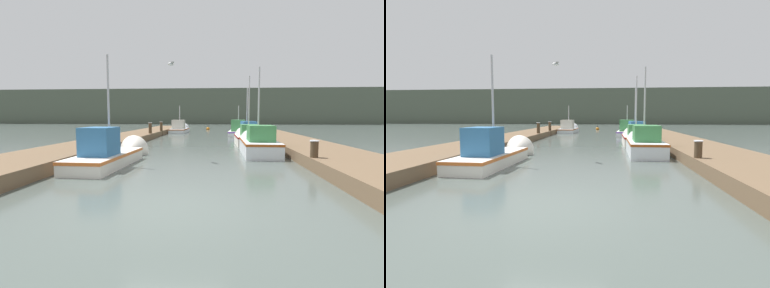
% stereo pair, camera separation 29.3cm
% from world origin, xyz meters
% --- Properties ---
extents(ground_plane, '(200.00, 200.00, 0.00)m').
position_xyz_m(ground_plane, '(0.00, 0.00, 0.00)').
color(ground_plane, '#47514C').
extents(dock_left, '(2.98, 40.00, 0.44)m').
position_xyz_m(dock_left, '(-5.63, 16.00, 0.22)').
color(dock_left, brown).
rests_on(dock_left, ground_plane).
extents(dock_right, '(2.98, 40.00, 0.44)m').
position_xyz_m(dock_right, '(5.63, 16.00, 0.22)').
color(dock_right, brown).
rests_on(dock_right, ground_plane).
extents(distant_shore_ridge, '(120.00, 16.00, 7.78)m').
position_xyz_m(distant_shore_ridge, '(0.00, 67.45, 3.89)').
color(distant_shore_ridge, '#4C5647').
rests_on(distant_shore_ridge, ground_plane).
extents(fishing_boat_0, '(1.63, 5.57, 4.55)m').
position_xyz_m(fishing_boat_0, '(-3.04, 5.39, 0.40)').
color(fishing_boat_0, silver).
rests_on(fishing_boat_0, ground_plane).
extents(fishing_boat_1, '(1.64, 5.36, 4.61)m').
position_xyz_m(fishing_boat_1, '(3.01, 9.13, 0.49)').
color(fishing_boat_1, silver).
rests_on(fishing_boat_1, ground_plane).
extents(fishing_boat_2, '(1.67, 4.68, 4.85)m').
position_xyz_m(fishing_boat_2, '(3.01, 13.87, 0.43)').
color(fishing_boat_2, silver).
rests_on(fishing_boat_2, ground_plane).
extents(fishing_boat_3, '(1.67, 5.29, 4.44)m').
position_xyz_m(fishing_boat_3, '(3.33, 18.20, 0.44)').
color(fishing_boat_3, silver).
rests_on(fishing_boat_3, ground_plane).
extents(fishing_boat_4, '(2.12, 5.40, 3.35)m').
position_xyz_m(fishing_boat_4, '(2.99, 22.51, 0.43)').
color(fishing_boat_4, silver).
rests_on(fishing_boat_4, ground_plane).
extents(fishing_boat_5, '(1.77, 5.49, 3.51)m').
position_xyz_m(fishing_boat_5, '(-3.15, 27.34, 0.39)').
color(fishing_boat_5, silver).
rests_on(fishing_boat_5, ground_plane).
extents(mooring_piling_0, '(0.36, 0.36, 1.30)m').
position_xyz_m(mooring_piling_0, '(-3.99, 6.73, 0.66)').
color(mooring_piling_0, '#473523').
rests_on(mooring_piling_0, ground_plane).
extents(mooring_piling_1, '(0.30, 0.30, 1.04)m').
position_xyz_m(mooring_piling_1, '(4.30, 4.48, 0.52)').
color(mooring_piling_1, '#473523').
rests_on(mooring_piling_1, ground_plane).
extents(mooring_piling_2, '(0.30, 0.30, 1.32)m').
position_xyz_m(mooring_piling_2, '(-4.35, 17.66, 0.67)').
color(mooring_piling_2, '#473523').
rests_on(mooring_piling_2, ground_plane).
extents(mooring_piling_3, '(0.29, 0.29, 1.31)m').
position_xyz_m(mooring_piling_3, '(-4.23, 21.76, 0.66)').
color(mooring_piling_3, '#473523').
rests_on(mooring_piling_3, ground_plane).
extents(channel_buoy, '(0.45, 0.45, 0.95)m').
position_xyz_m(channel_buoy, '(-0.21, 33.46, 0.13)').
color(channel_buoy, '#BF6513').
rests_on(channel_buoy, ground_plane).
extents(seagull_lead, '(0.36, 0.54, 0.12)m').
position_xyz_m(seagull_lead, '(-0.94, 6.60, 4.00)').
color(seagull_lead, white).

